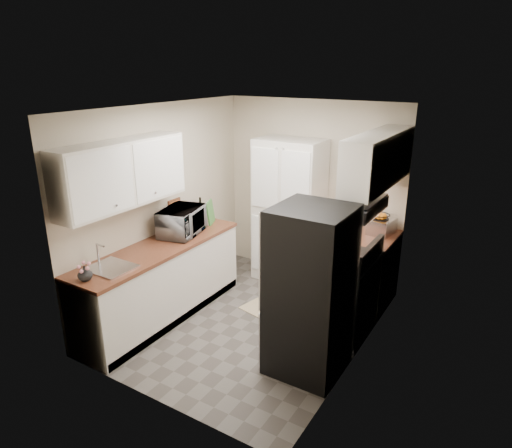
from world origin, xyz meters
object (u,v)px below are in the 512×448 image
(wine_bottle, at_px, (200,210))
(pantry_cabinet, at_px, (289,212))
(electric_range, at_px, (342,293))
(toaster_oven, at_px, (382,226))
(microwave, at_px, (182,221))
(refrigerator, at_px, (310,292))

(wine_bottle, bearing_deg, pantry_cabinet, 39.81)
(electric_range, xyz_separation_m, toaster_oven, (0.12, 0.95, 0.54))
(microwave, distance_m, toaster_oven, 2.49)
(electric_range, xyz_separation_m, wine_bottle, (-2.11, 0.15, 0.59))
(pantry_cabinet, relative_size, microwave, 3.29)
(refrigerator, bearing_deg, toaster_oven, 85.10)
(refrigerator, relative_size, wine_bottle, 5.59)
(wine_bottle, bearing_deg, electric_range, -4.02)
(refrigerator, bearing_deg, microwave, 167.58)
(electric_range, height_order, wine_bottle, wine_bottle)
(pantry_cabinet, xyz_separation_m, toaster_oven, (1.29, 0.02, 0.02))
(refrigerator, xyz_separation_m, wine_bottle, (-2.07, 0.95, 0.22))
(microwave, height_order, toaster_oven, microwave)
(pantry_cabinet, xyz_separation_m, microwave, (-0.82, -1.29, 0.09))
(electric_range, bearing_deg, microwave, -169.54)
(wine_bottle, distance_m, toaster_oven, 2.36)
(electric_range, relative_size, wine_bottle, 3.71)
(pantry_cabinet, height_order, microwave, pantry_cabinet)
(pantry_cabinet, bearing_deg, microwave, -122.38)
(electric_range, relative_size, refrigerator, 0.66)
(refrigerator, bearing_deg, electric_range, 87.52)
(electric_range, bearing_deg, wine_bottle, 175.98)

